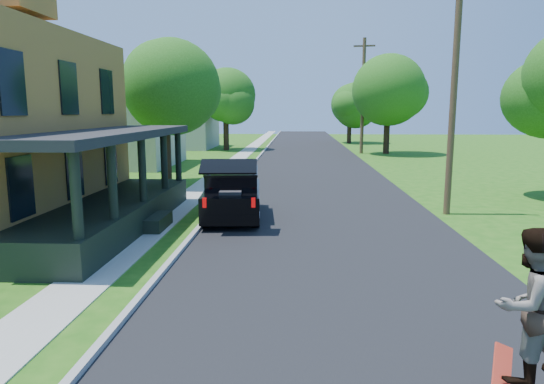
{
  "coord_description": "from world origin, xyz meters",
  "views": [
    {
      "loc": [
        -0.95,
        -8.82,
        3.72
      ],
      "look_at": [
        -1.58,
        3.0,
        1.73
      ],
      "focal_mm": 32.0,
      "sensor_mm": 36.0,
      "label": 1
    }
  ],
  "objects": [
    {
      "name": "ground",
      "position": [
        0.0,
        0.0,
        0.0
      ],
      "size": [
        140.0,
        140.0,
        0.0
      ],
      "primitive_type": "plane",
      "color": "#205811",
      "rests_on": "ground"
    },
    {
      "name": "street",
      "position": [
        0.0,
        20.0,
        0.0
      ],
      "size": [
        8.0,
        120.0,
        0.02
      ],
      "primitive_type": "cube",
      "color": "black",
      "rests_on": "ground"
    },
    {
      "name": "curb",
      "position": [
        -4.05,
        20.0,
        0.0
      ],
      "size": [
        0.15,
        120.0,
        0.12
      ],
      "primitive_type": "cube",
      "color": "#979692",
      "rests_on": "ground"
    },
    {
      "name": "sidewalk",
      "position": [
        -5.6,
        20.0,
        0.0
      ],
      "size": [
        1.3,
        120.0,
        0.03
      ],
      "primitive_type": "cube",
      "color": "#9E9D95",
      "rests_on": "ground"
    },
    {
      "name": "front_walk",
      "position": [
        -9.5,
        6.0,
        0.0
      ],
      "size": [
        6.5,
        1.2,
        0.03
      ],
      "primitive_type": "cube",
      "color": "#9E9D95",
      "rests_on": "ground"
    },
    {
      "name": "neighbor_house_mid",
      "position": [
        -13.5,
        24.0,
        4.19
      ],
      "size": [
        12.78,
        12.78,
        8.3
      ],
      "color": "#BCB5A6",
      "rests_on": "ground"
    },
    {
      "name": "neighbor_house_far",
      "position": [
        -13.5,
        40.0,
        4.19
      ],
      "size": [
        12.78,
        12.78,
        8.3
      ],
      "color": "#BCB5A6",
      "rests_on": "ground"
    },
    {
      "name": "black_suv",
      "position": [
        -3.2,
        7.77,
        0.86
      ],
      "size": [
        2.2,
        4.96,
        2.25
      ],
      "rotation": [
        0.0,
        0.0,
        0.08
      ],
      "color": "black",
      "rests_on": "ground"
    },
    {
      "name": "skateboarder",
      "position": [
        1.92,
        -3.0,
        1.35
      ],
      "size": [
        1.17,
        1.05,
        1.98
      ],
      "rotation": [
        0.0,
        0.0,
        3.51
      ],
      "color": "black",
      "rests_on": "ground"
    },
    {
      "name": "skateboard",
      "position": [
        1.67,
        -2.98,
        0.32
      ],
      "size": [
        0.49,
        0.64,
        0.72
      ],
      "rotation": [
        0.0,
        0.0,
        -0.04
      ],
      "color": "red",
      "rests_on": "ground"
    },
    {
      "name": "tree_left_mid",
      "position": [
        -7.66,
        15.45,
        5.09
      ],
      "size": [
        6.08,
        5.8,
        7.63
      ],
      "rotation": [
        0.0,
        0.0,
        0.36
      ],
      "color": "black",
      "rests_on": "ground"
    },
    {
      "name": "tree_left_far",
      "position": [
        -7.79,
        37.37,
        5.02
      ],
      "size": [
        6.02,
        6.15,
        7.78
      ],
      "rotation": [
        0.0,
        0.0,
        -0.26
      ],
      "color": "black",
      "rests_on": "ground"
    },
    {
      "name": "tree_right_mid",
      "position": [
        6.78,
        34.17,
        5.65
      ],
      "size": [
        7.32,
        7.43,
        8.8
      ],
      "rotation": [
        0.0,
        0.0,
        -0.39
      ],
      "color": "black",
      "rests_on": "ground"
    },
    {
      "name": "tree_right_far",
      "position": [
        4.96,
        47.92,
        5.0
      ],
      "size": [
        5.9,
        5.69,
        7.74
      ],
      "rotation": [
        0.0,
        0.0,
        0.19
      ],
      "color": "black",
      "rests_on": "ground"
    },
    {
      "name": "utility_pole_near",
      "position": [
        4.5,
        8.79,
        4.23
      ],
      "size": [
        1.45,
        0.28,
        8.2
      ],
      "rotation": [
        0.0,
        0.0,
        -0.12
      ],
      "color": "#4B3722",
      "rests_on": "ground"
    },
    {
      "name": "utility_pole_far",
      "position": [
        4.68,
        34.32,
        5.1
      ],
      "size": [
        1.84,
        0.41,
        9.87
      ],
      "rotation": [
        0.0,
        0.0,
        -0.15
      ],
      "color": "#4B3722",
      "rests_on": "ground"
    }
  ]
}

